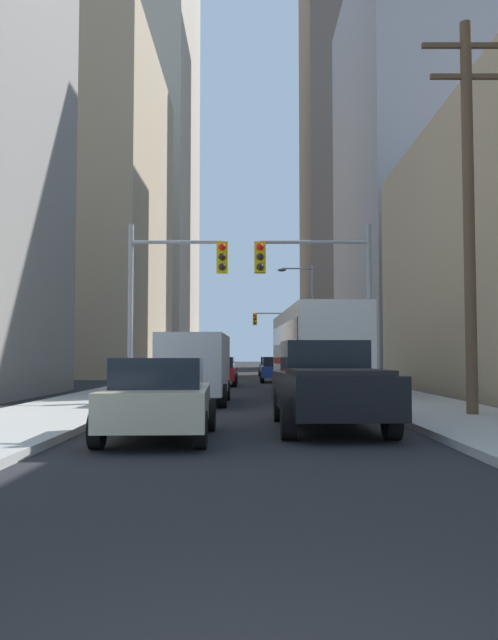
{
  "coord_description": "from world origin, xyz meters",
  "views": [
    {
      "loc": [
        -0.03,
        -2.59,
        1.54
      ],
      "look_at": [
        0.0,
        22.45,
        2.95
      ],
      "focal_mm": 36.79,
      "sensor_mm": 36.0,
      "label": 1
    }
  ],
  "objects_px": {
    "sedan_beige": "(159,398)",
    "traffic_signal_near_left": "(172,283)",
    "sedan_blue": "(275,369)",
    "city_bus": "(313,347)",
    "traffic_signal_near_right": "(318,282)",
    "sedan_grey": "(270,366)",
    "pickup_truck_black": "(327,385)",
    "cargo_van_silver": "(195,364)",
    "sedan_red": "(218,371)",
    "traffic_signal_far_right": "(276,328)"
  },
  "relations": [
    {
      "from": "pickup_truck_black",
      "to": "traffic_signal_near_left",
      "type": "distance_m",
      "value": 9.38
    },
    {
      "from": "pickup_truck_black",
      "to": "sedan_red",
      "type": "height_order",
      "value": "pickup_truck_black"
    },
    {
      "from": "cargo_van_silver",
      "to": "sedan_grey",
      "type": "relative_size",
      "value": 1.24
    },
    {
      "from": "sedan_beige",
      "to": "traffic_signal_far_right",
      "type": "relative_size",
      "value": 0.71
    },
    {
      "from": "sedan_red",
      "to": "sedan_grey",
      "type": "distance_m",
      "value": 18.84
    },
    {
      "from": "cargo_van_silver",
      "to": "sedan_beige",
      "type": "bearing_deg",
      "value": -89.54
    },
    {
      "from": "sedan_blue",
      "to": "city_bus",
      "type": "bearing_deg",
      "value": -85.31
    },
    {
      "from": "city_bus",
      "to": "traffic_signal_near_right",
      "type": "distance_m",
      "value": 5.41
    },
    {
      "from": "sedan_beige",
      "to": "sedan_blue",
      "type": "distance_m",
      "value": 27.32
    },
    {
      "from": "cargo_van_silver",
      "to": "sedan_beige",
      "type": "height_order",
      "value": "cargo_van_silver"
    },
    {
      "from": "sedan_blue",
      "to": "sedan_grey",
      "type": "height_order",
      "value": "same"
    },
    {
      "from": "traffic_signal_near_left",
      "to": "traffic_signal_near_right",
      "type": "height_order",
      "value": "same"
    },
    {
      "from": "city_bus",
      "to": "pickup_truck_black",
      "type": "relative_size",
      "value": 2.12
    },
    {
      "from": "city_bus",
      "to": "traffic_signal_far_right",
      "type": "bearing_deg",
      "value": 90.45
    },
    {
      "from": "sedan_red",
      "to": "traffic_signal_near_left",
      "type": "bearing_deg",
      "value": -94.37
    },
    {
      "from": "city_bus",
      "to": "sedan_beige",
      "type": "height_order",
      "value": "city_bus"
    },
    {
      "from": "sedan_red",
      "to": "sedan_blue",
      "type": "bearing_deg",
      "value": 56.29
    },
    {
      "from": "city_bus",
      "to": "pickup_truck_black",
      "type": "height_order",
      "value": "city_bus"
    },
    {
      "from": "sedan_blue",
      "to": "traffic_signal_far_right",
      "type": "xyz_separation_m",
      "value": [
        0.79,
        18.63,
        3.27
      ]
    },
    {
      "from": "city_bus",
      "to": "sedan_red",
      "type": "height_order",
      "value": "city_bus"
    },
    {
      "from": "traffic_signal_near_left",
      "to": "sedan_grey",
      "type": "bearing_deg",
      "value": 82.15
    },
    {
      "from": "traffic_signal_far_right",
      "to": "sedan_red",
      "type": "bearing_deg",
      "value": -99.71
    },
    {
      "from": "city_bus",
      "to": "traffic_signal_far_right",
      "type": "height_order",
      "value": "traffic_signal_far_right"
    },
    {
      "from": "cargo_van_silver",
      "to": "sedan_red",
      "type": "bearing_deg",
      "value": 89.3
    },
    {
      "from": "sedan_beige",
      "to": "cargo_van_silver",
      "type": "bearing_deg",
      "value": 90.46
    },
    {
      "from": "traffic_signal_near_right",
      "to": "city_bus",
      "type": "bearing_deg",
      "value": 86.35
    },
    {
      "from": "cargo_van_silver",
      "to": "traffic_signal_near_left",
      "type": "distance_m",
      "value": 2.87
    },
    {
      "from": "pickup_truck_black",
      "to": "sedan_beige",
      "type": "distance_m",
      "value": 3.81
    },
    {
      "from": "sedan_grey",
      "to": "traffic_signal_far_right",
      "type": "relative_size",
      "value": 0.71
    },
    {
      "from": "sedan_blue",
      "to": "traffic_signal_far_right",
      "type": "distance_m",
      "value": 18.93
    },
    {
      "from": "sedan_blue",
      "to": "traffic_signal_far_right",
      "type": "relative_size",
      "value": 0.7
    },
    {
      "from": "pickup_truck_black",
      "to": "sedan_red",
      "type": "bearing_deg",
      "value": 99.1
    },
    {
      "from": "traffic_signal_near_left",
      "to": "sedan_red",
      "type": "bearing_deg",
      "value": 85.63
    },
    {
      "from": "sedan_red",
      "to": "traffic_signal_near_left",
      "type": "distance_m",
      "value": 13.19
    },
    {
      "from": "sedan_grey",
      "to": "traffic_signal_far_right",
      "type": "bearing_deg",
      "value": 82.21
    },
    {
      "from": "sedan_beige",
      "to": "traffic_signal_near_right",
      "type": "bearing_deg",
      "value": 67.1
    },
    {
      "from": "sedan_grey",
      "to": "traffic_signal_near_right",
      "type": "xyz_separation_m",
      "value": [
        0.6,
        -31.29,
        3.28
      ]
    },
    {
      "from": "sedan_grey",
      "to": "traffic_signal_far_right",
      "type": "distance_m",
      "value": 5.95
    },
    {
      "from": "sedan_grey",
      "to": "sedan_beige",
      "type": "bearing_deg",
      "value": -94.8
    },
    {
      "from": "cargo_van_silver",
      "to": "traffic_signal_near_left",
      "type": "xyz_separation_m",
      "value": [
        -0.81,
        0.34,
        2.73
      ]
    },
    {
      "from": "traffic_signal_near_left",
      "to": "traffic_signal_near_right",
      "type": "bearing_deg",
      "value": 0.0
    },
    {
      "from": "sedan_beige",
      "to": "sedan_grey",
      "type": "relative_size",
      "value": 1.01
    },
    {
      "from": "sedan_beige",
      "to": "traffic_signal_near_right",
      "type": "relative_size",
      "value": 0.71
    },
    {
      "from": "cargo_van_silver",
      "to": "sedan_blue",
      "type": "relative_size",
      "value": 1.24
    },
    {
      "from": "sedan_grey",
      "to": "traffic_signal_near_right",
      "type": "distance_m",
      "value": 31.46
    },
    {
      "from": "sedan_red",
      "to": "traffic_signal_near_left",
      "type": "height_order",
      "value": "traffic_signal_near_left"
    },
    {
      "from": "cargo_van_silver",
      "to": "traffic_signal_near_left",
      "type": "bearing_deg",
      "value": 157.24
    },
    {
      "from": "cargo_van_silver",
      "to": "sedan_beige",
      "type": "distance_m",
      "value": 9.21
    },
    {
      "from": "pickup_truck_black",
      "to": "traffic_signal_far_right",
      "type": "xyz_separation_m",
      "value": [
        0.73,
        43.98,
        3.11
      ]
    },
    {
      "from": "sedan_beige",
      "to": "traffic_signal_near_left",
      "type": "height_order",
      "value": "traffic_signal_near_left"
    }
  ]
}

